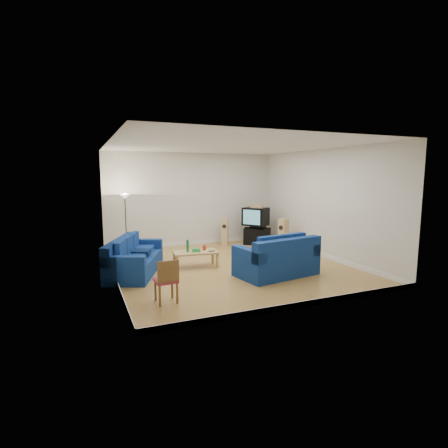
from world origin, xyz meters
name	(u,v)px	position (x,y,z in m)	size (l,w,h in m)	color
room	(230,209)	(0.00, 0.00, 1.54)	(6.01, 6.51, 3.21)	olive
sofa_three_seat	(133,261)	(-2.51, 0.31, 0.32)	(1.77, 2.46, 0.87)	navy
sofa_loveseat	(278,261)	(0.73, -1.26, 0.37)	(2.08, 1.37, 0.96)	navy
coffee_table	(195,253)	(-0.88, 0.27, 0.37)	(1.23, 0.71, 0.42)	tan
bottle	(188,246)	(-1.08, 0.32, 0.58)	(0.07, 0.07, 0.32)	#197233
tissue_box	(196,250)	(-0.87, 0.23, 0.47)	(0.22, 0.12, 0.09)	green
red_canister	(204,248)	(-0.60, 0.34, 0.50)	(0.10, 0.10, 0.14)	red
remote	(212,251)	(-0.48, 0.11, 0.44)	(0.17, 0.05, 0.02)	black
tv_stand	(257,236)	(2.13, 2.42, 0.28)	(0.93, 0.52, 0.57)	black
av_receiver	(258,226)	(2.18, 2.47, 0.62)	(0.47, 0.39, 0.11)	black
television	(256,216)	(2.07, 2.45, 0.99)	(0.95, 1.01, 0.63)	black
centre_speaker	(257,206)	(2.07, 2.38, 1.38)	(0.40, 0.16, 0.14)	tan
speaker_left	(225,232)	(0.99, 2.70, 0.47)	(0.32, 0.35, 0.93)	tan
speaker_right	(283,234)	(2.45, 1.22, 0.52)	(0.38, 0.35, 1.03)	tan
floor_lamp	(125,205)	(-2.37, 2.55, 1.54)	(0.32, 0.32, 1.87)	black
dining_chair	(167,279)	(-2.21, -2.05, 0.48)	(0.43, 0.43, 0.86)	brown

